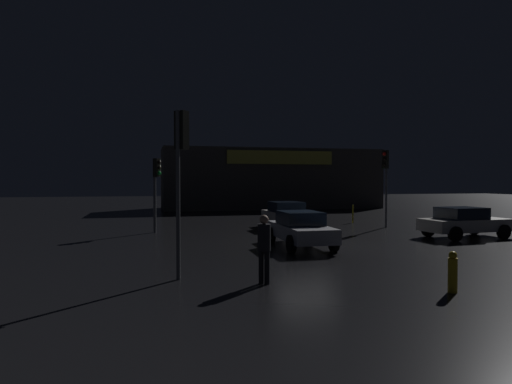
% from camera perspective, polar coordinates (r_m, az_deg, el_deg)
% --- Properties ---
extents(ground_plane, '(120.00, 120.00, 0.00)m').
position_cam_1_polar(ground_plane, '(19.38, 6.26, -6.48)').
color(ground_plane, black).
extents(store_building, '(20.47, 6.28, 5.60)m').
position_cam_1_polar(store_building, '(43.69, 1.88, 1.66)').
color(store_building, '#4C4742').
rests_on(store_building, ground).
extents(traffic_signal_main, '(0.42, 0.42, 3.79)m').
position_cam_1_polar(traffic_signal_main, '(23.80, -12.34, 1.54)').
color(traffic_signal_main, '#595B60').
rests_on(traffic_signal_main, ground).
extents(traffic_signal_opposite, '(0.42, 0.42, 4.56)m').
position_cam_1_polar(traffic_signal_opposite, '(12.54, -9.35, 5.00)').
color(traffic_signal_opposite, '#595B60').
rests_on(traffic_signal_opposite, ground).
extents(traffic_signal_cross_left, '(0.43, 0.41, 4.37)m').
position_cam_1_polar(traffic_signal_cross_left, '(26.78, 15.87, 2.65)').
color(traffic_signal_cross_left, '#595B60').
rests_on(traffic_signal_cross_left, ground).
extents(car_near, '(2.05, 4.21, 1.49)m').
position_cam_1_polar(car_near, '(25.15, 3.86, -2.91)').
color(car_near, silver).
rests_on(car_near, ground).
extents(car_far, '(1.96, 4.41, 1.42)m').
position_cam_1_polar(car_far, '(18.47, 5.57, -4.56)').
color(car_far, '#B7B7BF').
rests_on(car_far, ground).
extents(car_crossing, '(4.18, 2.23, 1.42)m').
position_cam_1_polar(car_crossing, '(23.34, 24.56, -3.43)').
color(car_crossing, silver).
rests_on(car_crossing, ground).
extents(pedestrian, '(0.48, 0.48, 1.79)m').
position_cam_1_polar(pedestrian, '(11.84, 1.02, -6.46)').
color(pedestrian, black).
rests_on(pedestrian, ground).
extents(fire_hydrant, '(0.22, 0.22, 0.99)m').
position_cam_1_polar(fire_hydrant, '(11.99, 23.35, -9.18)').
color(fire_hydrant, gold).
rests_on(fire_hydrant, ground).
extents(bollard_kerb_a, '(0.10, 0.10, 1.13)m').
position_cam_1_polar(bollard_kerb_a, '(29.33, 12.01, -2.68)').
color(bollard_kerb_a, gold).
rests_on(bollard_kerb_a, ground).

